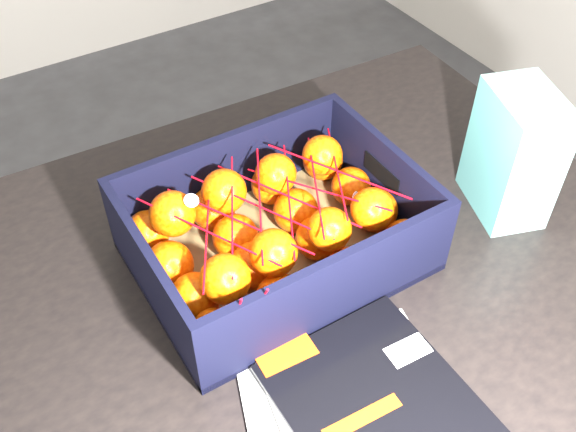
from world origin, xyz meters
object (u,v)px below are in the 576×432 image
produce_crate (277,237)px  retail_carton (514,154)px  magazine_stack (369,429)px  table (255,323)px

produce_crate → retail_carton: bearing=-13.6°
magazine_stack → produce_crate: produce_crate is taller
table → produce_crate: produce_crate is taller
table → magazine_stack: (0.00, -0.27, 0.11)m
produce_crate → table: bearing=-158.3°
produce_crate → magazine_stack: bearing=-99.8°
produce_crate → retail_carton: retail_carton is taller
table → retail_carton: 0.46m
produce_crate → retail_carton: size_ratio=1.92×
produce_crate → retail_carton: 0.37m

